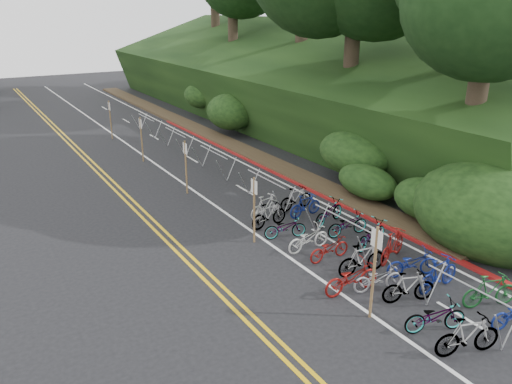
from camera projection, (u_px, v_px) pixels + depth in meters
The scene contains 10 objects.
ground at pixel (328, 314), 13.98m from camera, with size 120.00×120.00×0.00m, color black.
road_markings at pixel (196, 199), 22.38m from camera, with size 7.47×80.00×0.01m.
red_curb at pixel (268, 169), 26.36m from camera, with size 0.25×28.00×0.10m, color maroon.
embankment at pixel (302, 92), 34.67m from camera, with size 14.30×48.14×9.11m.
bike_rack_front at pixel (466, 297), 13.13m from camera, with size 1.19×2.56×1.28m.
bike_racks_rest at pixel (214, 158), 25.57m from camera, with size 1.14×23.00×1.17m.
signpost_near at pixel (374, 267), 13.31m from camera, with size 0.08×0.40×2.74m.
signposts_rest at pixel (161, 149), 25.00m from camera, with size 0.08×18.40×2.50m.
bike_front at pixel (352, 278), 14.88m from camera, with size 1.90×0.66×1.00m, color maroon.
bike_valet at pixel (364, 249), 16.72m from camera, with size 3.41×11.68×1.09m.
Camera 1 is at (-7.93, -9.14, 8.06)m, focal length 35.00 mm.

